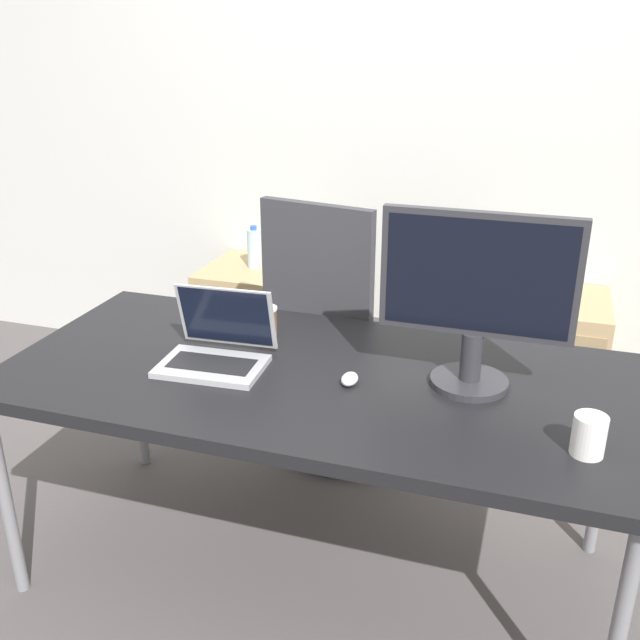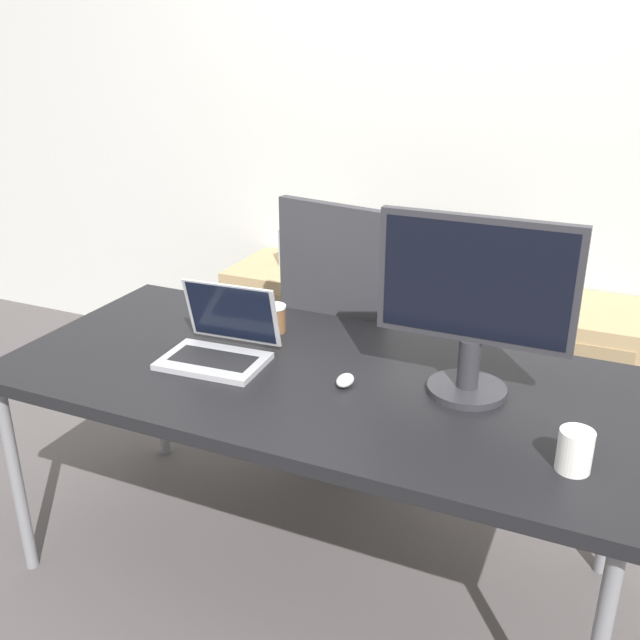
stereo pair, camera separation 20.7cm
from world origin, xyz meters
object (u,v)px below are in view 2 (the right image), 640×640
object	(u,v)px
coffee_cup_brown	(275,318)
monitor	(474,302)
coffee_cup_white	(575,451)
office_chair	(358,362)
laptop_center	(220,344)
water_bottle	(285,247)
cabinet_right	(574,374)
cabinet_left	(286,323)
mouse	(345,380)

from	to	relation	value
coffee_cup_brown	monitor	bearing A→B (deg)	-13.39
coffee_cup_brown	coffee_cup_white	bearing A→B (deg)	-23.57
monitor	coffee_cup_brown	distance (m)	0.74
office_chair	monitor	distance (m)	1.04
laptop_center	water_bottle	bearing A→B (deg)	108.09
cabinet_right	water_bottle	bearing A→B (deg)	179.91
coffee_cup_brown	water_bottle	bearing A→B (deg)	115.04
monitor	coffee_cup_white	distance (m)	0.47
office_chair	laptop_center	bearing A→B (deg)	-102.82
water_bottle	monitor	size ratio (longest dim) A/B	0.39
cabinet_left	cabinet_right	xyz separation A→B (m)	(1.37, 0.00, 0.00)
coffee_cup_white	coffee_cup_brown	xyz separation A→B (m)	(-0.99, 0.43, -0.00)
cabinet_left	coffee_cup_brown	bearing A→B (deg)	-64.91
mouse	monitor	bearing A→B (deg)	17.07
cabinet_left	laptop_center	size ratio (longest dim) A/B	1.88
cabinet_left	coffee_cup_brown	distance (m)	1.19
laptop_center	coffee_cup_white	bearing A→B (deg)	-9.75
mouse	water_bottle	bearing A→B (deg)	123.33
office_chair	laptop_center	distance (m)	0.84
water_bottle	mouse	bearing A→B (deg)	-56.67
coffee_cup_brown	office_chair	bearing A→B (deg)	77.04
cabinet_left	water_bottle	world-z (taller)	water_bottle
laptop_center	monitor	size ratio (longest dim) A/B	0.61
cabinet_right	mouse	xyz separation A→B (m)	(-0.55, -1.25, 0.44)
cabinet_left	laptop_center	distance (m)	1.39
cabinet_right	mouse	world-z (taller)	mouse
cabinet_left	monitor	world-z (taller)	monitor
coffee_cup_brown	mouse	bearing A→B (deg)	-36.03
monitor	mouse	distance (m)	0.42
cabinet_right	coffee_cup_white	bearing A→B (deg)	-86.51
office_chair	cabinet_left	size ratio (longest dim) A/B	1.83
water_bottle	office_chair	bearing A→B (deg)	-41.13
water_bottle	cabinet_right	bearing A→B (deg)	-0.09
mouse	coffee_cup_brown	distance (m)	0.45
cabinet_left	coffee_cup_white	distance (m)	2.09
water_bottle	coffee_cup_brown	bearing A→B (deg)	-64.96
water_bottle	coffee_cup_brown	distance (m)	1.09
cabinet_left	cabinet_right	distance (m)	1.37
office_chair	monitor	xyz separation A→B (m)	(0.57, -0.65, 0.57)
coffee_cup_white	laptop_center	bearing A→B (deg)	170.25
cabinet_right	water_bottle	distance (m)	1.42
office_chair	coffee_cup_brown	xyz separation A→B (m)	(-0.11, -0.49, 0.35)
office_chair	cabinet_right	distance (m)	0.95
laptop_center	mouse	size ratio (longest dim) A/B	4.47
mouse	coffee_cup_white	world-z (taller)	coffee_cup_white
coffee_cup_white	coffee_cup_brown	bearing A→B (deg)	156.43
monitor	water_bottle	bearing A→B (deg)	134.87
cabinet_left	water_bottle	bearing A→B (deg)	90.00
office_chair	mouse	world-z (taller)	office_chair
coffee_cup_white	mouse	bearing A→B (deg)	164.86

